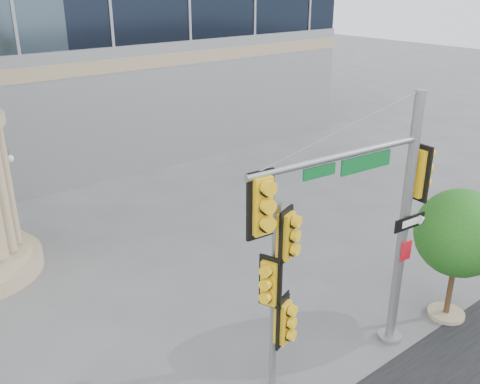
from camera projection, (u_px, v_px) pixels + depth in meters
ground at (304, 337)px, 14.12m from camera, size 120.00×120.00×0.00m
main_signal_pole at (372, 207)px, 11.91m from camera, size 5.07×0.90×6.56m
secondary_signal_pole at (278, 290)px, 11.17m from camera, size 0.88×0.63×4.70m
street_tree at (459, 236)px, 14.13m from camera, size 2.41×2.36×3.76m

